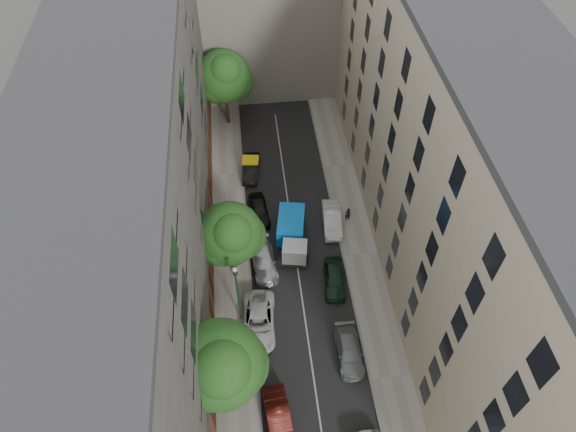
{
  "coord_description": "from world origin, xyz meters",
  "views": [
    {
      "loc": [
        -3.47,
        -25.32,
        35.54
      ],
      "look_at": [
        -0.73,
        -0.07,
        6.0
      ],
      "focal_mm": 32.0,
      "sensor_mm": 36.0,
      "label": 1
    }
  ],
  "objects": [
    {
      "name": "car_right_2",
      "position": [
        2.8,
        -2.6,
        0.71
      ],
      "size": [
        2.11,
        4.33,
        1.42
      ],
      "primitive_type": "imported",
      "rotation": [
        0.0,
        0.0,
        -0.11
      ],
      "color": "black",
      "rests_on": "ground"
    },
    {
      "name": "building_endcap",
      "position": [
        0.0,
        28.0,
        9.0
      ],
      "size": [
        18.0,
        12.0,
        18.0
      ],
      "primitive_type": "cube",
      "color": "gray",
      "rests_on": "ground"
    },
    {
      "name": "lamp_post",
      "position": [
        -4.94,
        -5.09,
        4.27
      ],
      "size": [
        0.36,
        0.36,
        6.74
      ],
      "color": "#18552C",
      "rests_on": "sidewalk_left"
    },
    {
      "name": "car_right_3",
      "position": [
        3.6,
        3.6,
        0.73
      ],
      "size": [
        1.87,
        4.53,
        1.46
      ],
      "primitive_type": "imported",
      "rotation": [
        0.0,
        0.0,
        -0.08
      ],
      "color": "silver",
      "rests_on": "ground"
    },
    {
      "name": "tree_far",
      "position": [
        -5.02,
        18.88,
        5.73
      ],
      "size": [
        5.63,
        5.4,
        8.52
      ],
      "color": "#382619",
      "rests_on": "sidewalk_left"
    },
    {
      "name": "tarp_truck",
      "position": [
        -0.19,
        1.86,
        1.38
      ],
      "size": [
        3.05,
        5.74,
        2.5
      ],
      "rotation": [
        0.0,
        0.0,
        -0.18
      ],
      "color": "black",
      "rests_on": "ground"
    },
    {
      "name": "building_right",
      "position": [
        11.0,
        0.0,
        10.0
      ],
      "size": [
        8.0,
        44.0,
        20.0
      ],
      "primitive_type": "cube",
      "color": "#B8AC8F",
      "rests_on": "ground"
    },
    {
      "name": "car_right_1",
      "position": [
        2.8,
        -8.96,
        0.64
      ],
      "size": [
        1.8,
        4.39,
        1.27
      ],
      "primitive_type": "imported",
      "rotation": [
        0.0,
        0.0,
        -0.0
      ],
      "color": "slate",
      "rests_on": "ground"
    },
    {
      "name": "building_left",
      "position": [
        -11.0,
        0.0,
        10.0
      ],
      "size": [
        8.0,
        44.0,
        20.0
      ],
      "primitive_type": "cube",
      "color": "#4B4946",
      "rests_on": "ground"
    },
    {
      "name": "sidewalk_left",
      "position": [
        -5.5,
        0.0,
        0.07
      ],
      "size": [
        3.0,
        44.0,
        0.15
      ],
      "primitive_type": "cube",
      "color": "gray",
      "rests_on": "ground"
    },
    {
      "name": "tree_near",
      "position": [
        -5.96,
        -12.03,
        6.79
      ],
      "size": [
        5.67,
        5.46,
        9.83
      ],
      "color": "#382619",
      "rests_on": "sidewalk_left"
    },
    {
      "name": "car_left_1",
      "position": [
        -2.8,
        -13.25,
        0.74
      ],
      "size": [
        2.0,
        4.61,
        1.47
      ],
      "primitive_type": "imported",
      "rotation": [
        0.0,
        0.0,
        0.1
      ],
      "color": "#4D140F",
      "rests_on": "ground"
    },
    {
      "name": "ground",
      "position": [
        0.0,
        0.0,
        0.0
      ],
      "size": [
        120.0,
        120.0,
        0.0
      ],
      "primitive_type": "plane",
      "color": "#4C4C49",
      "rests_on": "ground"
    },
    {
      "name": "car_left_4",
      "position": [
        -2.8,
        5.4,
        0.7
      ],
      "size": [
        2.0,
        4.24,
        1.4
      ],
      "primitive_type": "imported",
      "rotation": [
        0.0,
        0.0,
        0.08
      ],
      "color": "black",
      "rests_on": "ground"
    },
    {
      "name": "pedestrian",
      "position": [
        5.07,
        3.93,
        0.91
      ],
      "size": [
        0.6,
        0.45,
        1.52
      ],
      "primitive_type": "imported",
      "rotation": [
        0.0,
        0.0,
        3.3
      ],
      "color": "black",
      "rests_on": "sidewalk_right"
    },
    {
      "name": "sidewalk_right",
      "position": [
        5.5,
        0.0,
        0.07
      ],
      "size": [
        3.0,
        44.0,
        0.15
      ],
      "primitive_type": "cube",
      "color": "gray",
      "rests_on": "ground"
    },
    {
      "name": "car_left_2",
      "position": [
        -3.6,
        -5.82,
        0.74
      ],
      "size": [
        2.84,
        5.5,
        1.48
      ],
      "primitive_type": "imported",
      "rotation": [
        0.0,
        0.0,
        -0.07
      ],
      "color": "silver",
      "rests_on": "ground"
    },
    {
      "name": "car_left_3",
      "position": [
        -2.8,
        -0.2,
        0.69
      ],
      "size": [
        2.38,
        4.91,
        1.38
      ],
      "primitive_type": "imported",
      "rotation": [
        0.0,
        0.0,
        0.1
      ],
      "color": "#AFAFB3",
      "rests_on": "ground"
    },
    {
      "name": "tree_mid",
      "position": [
        -5.11,
        -1.08,
        5.45
      ],
      "size": [
        5.21,
        4.92,
        8.03
      ],
      "color": "#382619",
      "rests_on": "sidewalk_left"
    },
    {
      "name": "road_surface",
      "position": [
        0.0,
        0.0,
        0.01
      ],
      "size": [
        8.0,
        44.0,
        0.02
      ],
      "primitive_type": "cube",
      "color": "black",
      "rests_on": "ground"
    },
    {
      "name": "car_left_5",
      "position": [
        -3.17,
        11.0,
        0.68
      ],
      "size": [
        1.96,
        4.26,
        1.35
      ],
      "primitive_type": "imported",
      "rotation": [
        0.0,
        0.0,
        -0.13
      ],
      "color": "black",
      "rests_on": "ground"
    }
  ]
}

